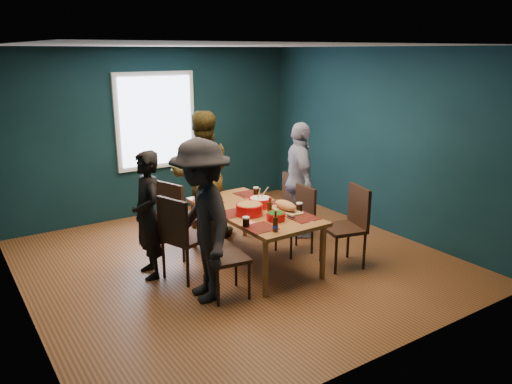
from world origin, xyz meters
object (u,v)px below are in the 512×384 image
at_px(chair_left_near, 219,251).
at_px(bowl_dumpling, 260,202).
at_px(person_far_left, 148,215).
at_px(person_near_left, 202,221).
at_px(chair_left_mid, 180,232).
at_px(chair_right_far, 284,200).
at_px(chair_left_far, 177,213).
at_px(cutting_board, 286,206).
at_px(chair_right_mid, 300,214).
at_px(person_right, 300,180).
at_px(dining_table, 254,214).
at_px(chair_right_near, 350,220).
at_px(bowl_herbs, 276,216).
at_px(person_back, 202,175).
at_px(bowl_salad, 249,209).

height_order(chair_left_near, bowl_dumpling, bowl_dumpling).
relative_size(person_far_left, person_near_left, 0.86).
bearing_deg(person_far_left, chair_left_mid, 44.63).
bearing_deg(chair_right_far, chair_left_far, -176.59).
bearing_deg(cutting_board, chair_right_mid, 33.62).
bearing_deg(chair_left_mid, chair_left_far, 49.04).
xyz_separation_m(person_right, bowl_dumpling, (-0.95, -0.40, -0.06)).
distance_m(chair_right_far, person_near_left, 2.28).
bearing_deg(person_near_left, chair_left_far, 177.18).
height_order(dining_table, chair_right_near, chair_right_near).
relative_size(chair_left_far, bowl_herbs, 4.69).
height_order(chair_left_near, person_back, person_back).
bearing_deg(person_near_left, chair_left_near, 63.07).
distance_m(chair_right_near, bowl_salad, 1.29).
bearing_deg(person_far_left, bowl_dumpling, 82.16).
bearing_deg(dining_table, chair_right_mid, -3.39).
xyz_separation_m(chair_left_near, bowl_dumpling, (0.97, 0.64, 0.23)).
bearing_deg(person_back, cutting_board, 125.35).
relative_size(bowl_salad, bowl_dumpling, 1.13).
bearing_deg(chair_right_near, chair_right_far, 104.19).
bearing_deg(chair_right_near, chair_left_mid, 172.06).
xyz_separation_m(person_right, person_near_left, (-2.07, -0.93, 0.05)).
bearing_deg(dining_table, chair_left_mid, 176.42).
bearing_deg(bowl_herbs, chair_right_mid, 32.60).
bearing_deg(bowl_herbs, person_far_left, 145.04).
relative_size(person_far_left, person_right, 0.92).
bearing_deg(chair_right_near, dining_table, 156.71).
xyz_separation_m(bowl_herbs, cutting_board, (0.31, 0.22, 0.01)).
distance_m(bowl_salad, bowl_dumpling, 0.35).
bearing_deg(chair_right_near, chair_left_near, -170.59).
bearing_deg(bowl_dumpling, person_back, 100.13).
bearing_deg(person_back, chair_right_far, 171.76).
height_order(chair_right_far, bowl_dumpling, bowl_dumpling).
bearing_deg(person_back, bowl_salad, 108.02).
relative_size(chair_left_far, person_near_left, 0.58).
relative_size(dining_table, bowl_herbs, 8.66).
relative_size(chair_left_near, chair_right_mid, 1.05).
relative_size(chair_left_far, chair_left_near, 1.09).
xyz_separation_m(chair_left_mid, person_far_left, (-0.26, 0.32, 0.17)).
xyz_separation_m(person_back, bowl_salad, (-0.08, -1.37, -0.13)).
relative_size(chair_left_mid, chair_right_near, 1.01).
relative_size(chair_right_mid, chair_right_near, 0.88).
bearing_deg(person_far_left, chair_left_far, 128.75).
bearing_deg(bowl_dumpling, chair_right_far, 35.58).
bearing_deg(cutting_board, chair_left_far, 139.22).
relative_size(chair_right_near, person_back, 0.56).
distance_m(dining_table, person_back, 1.26).
relative_size(dining_table, person_near_left, 1.07).
height_order(person_far_left, bowl_dumpling, person_far_left).
distance_m(chair_left_mid, person_back, 1.52).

